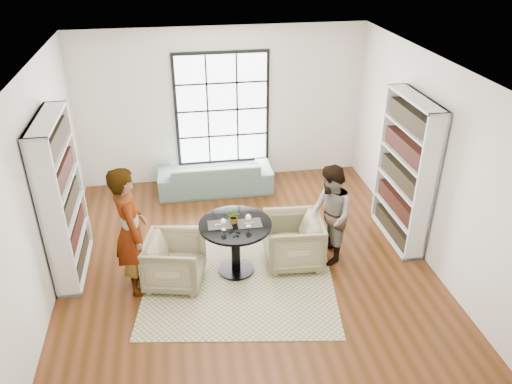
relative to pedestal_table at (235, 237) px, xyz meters
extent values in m
plane|color=#5B2B15|center=(0.18, 0.17, -0.60)|extent=(6.00, 6.00, 0.00)
plane|color=silver|center=(0.18, 3.17, 0.90)|extent=(5.50, 0.00, 5.50)
plane|color=silver|center=(-2.57, 0.17, 0.90)|extent=(0.00, 6.00, 6.00)
plane|color=silver|center=(2.93, 0.17, 0.90)|extent=(0.00, 6.00, 6.00)
plane|color=silver|center=(0.18, -2.83, 0.90)|extent=(5.50, 0.00, 5.50)
plane|color=white|center=(0.18, 0.17, 2.40)|extent=(6.00, 6.00, 0.00)
cube|color=black|center=(0.18, 3.15, 0.85)|extent=(1.82, 0.06, 2.22)
cube|color=white|center=(0.18, 3.11, 0.85)|extent=(1.70, 0.02, 2.10)
cube|color=tan|center=(0.04, -0.10, -0.60)|extent=(3.10, 3.10, 0.01)
cylinder|color=black|center=(0.00, 0.00, -0.58)|extent=(0.53, 0.53, 0.04)
cylinder|color=black|center=(0.00, 0.00, -0.20)|extent=(0.13, 0.13, 0.75)
cylinder|color=black|center=(0.00, 0.00, 0.21)|extent=(1.05, 1.05, 0.04)
imported|color=slate|center=(-0.05, 2.62, -0.28)|extent=(2.18, 0.88, 0.63)
imported|color=tan|center=(-0.89, -0.12, -0.23)|extent=(0.97, 0.95, 0.74)
imported|color=tan|center=(0.88, 0.07, -0.21)|extent=(0.91, 0.89, 0.78)
imported|color=gray|center=(-1.44, -0.12, 0.34)|extent=(0.59, 0.77, 1.89)
imported|color=gray|center=(1.43, 0.07, 0.18)|extent=(0.60, 0.77, 1.57)
cube|color=#292724|center=(-0.22, 0.01, 0.24)|extent=(0.34, 0.26, 0.01)
cube|color=#292724|center=(0.20, -0.03, 0.24)|extent=(0.34, 0.26, 0.01)
cylinder|color=silver|center=(-0.18, -0.13, 0.24)|extent=(0.06, 0.06, 0.01)
cylinder|color=silver|center=(-0.18, -0.13, 0.29)|extent=(0.01, 0.01, 0.10)
sphere|color=maroon|center=(-0.18, -0.13, 0.36)|extent=(0.08, 0.08, 0.08)
ellipsoid|color=white|center=(-0.18, -0.13, 0.36)|extent=(0.08, 0.08, 0.09)
cylinder|color=silver|center=(0.18, -0.10, 0.24)|extent=(0.07, 0.07, 0.01)
cylinder|color=silver|center=(0.18, -0.10, 0.29)|extent=(0.01, 0.01, 0.11)
sphere|color=maroon|center=(0.18, -0.10, 0.38)|extent=(0.08, 0.08, 0.08)
ellipsoid|color=white|center=(0.18, -0.10, 0.38)|extent=(0.09, 0.09, 0.10)
imported|color=gray|center=(-0.01, 0.03, 0.34)|extent=(0.22, 0.20, 0.21)
camera|label=1|loc=(-0.72, -5.99, 4.04)|focal=35.00mm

